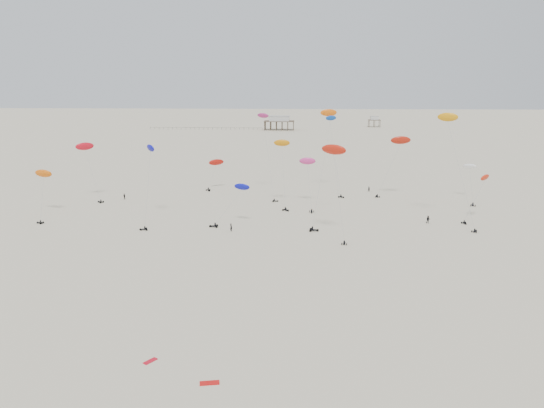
# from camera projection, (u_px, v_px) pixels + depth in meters

# --- Properties ---
(ground_plane) EXTENTS (900.00, 900.00, 0.00)m
(ground_plane) POSITION_uv_depth(u_px,v_px,m) (287.00, 161.00, 225.55)
(ground_plane) COLOR beige
(pavilion_main) EXTENTS (21.00, 13.00, 9.80)m
(pavilion_main) POSITION_uv_depth(u_px,v_px,m) (279.00, 124.00, 371.08)
(pavilion_main) COLOR brown
(pavilion_main) RESTS_ON ground
(pavilion_small) EXTENTS (9.00, 7.00, 8.00)m
(pavilion_small) POSITION_uv_depth(u_px,v_px,m) (374.00, 122.00, 396.52)
(pavilion_small) COLOR brown
(pavilion_small) RESTS_ON ground
(pier_fence) EXTENTS (80.20, 0.20, 1.50)m
(pier_fence) POSITION_uv_depth(u_px,v_px,m) (206.00, 128.00, 374.77)
(pier_fence) COLOR black
(pier_fence) RESTS_ON ground
(rig_0) EXTENTS (4.55, 13.53, 15.63)m
(rig_0) POSITION_uv_depth(u_px,v_px,m) (308.00, 170.00, 143.53)
(rig_0) COLOR black
(rig_0) RESTS_ON ground
(rig_1) EXTENTS (4.73, 13.84, 13.93)m
(rig_1) POSITION_uv_depth(u_px,v_px,m) (471.00, 179.00, 149.75)
(rig_1) COLOR black
(rig_1) RESTS_ON ground
(rig_2) EXTENTS (7.95, 7.48, 11.99)m
(rig_2) POSITION_uv_depth(u_px,v_px,m) (480.00, 188.00, 126.92)
(rig_2) COLOR black
(rig_2) RESTS_ON ground
(rig_3) EXTENTS (5.56, 7.71, 9.60)m
(rig_3) POSITION_uv_depth(u_px,v_px,m) (215.00, 167.00, 165.50)
(rig_3) COLOR black
(rig_3) RESTS_ON ground
(rig_4) EXTENTS (8.21, 14.12, 26.87)m
(rig_4) POSITION_uv_depth(u_px,v_px,m) (452.00, 133.00, 123.81)
(rig_4) COLOR black
(rig_4) RESTS_ON ground
(rig_5) EXTENTS (4.78, 10.33, 18.31)m
(rig_5) POSITION_uv_depth(u_px,v_px,m) (283.00, 157.00, 141.76)
(rig_5) COLOR black
(rig_5) RESTS_ON ground
(rig_6) EXTENTS (7.40, 16.93, 26.55)m
(rig_6) POSITION_uv_depth(u_px,v_px,m) (265.00, 132.00, 156.22)
(rig_6) COLOR black
(rig_6) RESTS_ON ground
(rig_7) EXTENTS (4.17, 15.84, 20.33)m
(rig_7) POSITION_uv_depth(u_px,v_px,m) (149.00, 165.00, 127.00)
(rig_7) COLOR black
(rig_7) RESTS_ON ground
(rig_8) EXTENTS (9.61, 9.57, 16.86)m
(rig_8) POSITION_uv_depth(u_px,v_px,m) (87.00, 154.00, 150.34)
(rig_8) COLOR black
(rig_8) RESTS_ON ground
(rig_9) EXTENTS (6.65, 15.55, 27.21)m
(rig_9) POSITION_uv_depth(u_px,v_px,m) (320.00, 186.00, 122.26)
(rig_9) COLOR black
(rig_9) RESTS_ON ground
(rig_10) EXTENTS (9.31, 6.49, 10.60)m
(rig_10) POSITION_uv_depth(u_px,v_px,m) (233.00, 199.00, 123.97)
(rig_10) COLOR black
(rig_10) RESTS_ON ground
(rig_11) EXTENTS (7.45, 13.76, 14.87)m
(rig_11) POSITION_uv_depth(u_px,v_px,m) (43.00, 179.00, 133.89)
(rig_11) COLOR black
(rig_11) RESTS_ON ground
(rig_12) EXTENTS (7.42, 13.95, 25.93)m
(rig_12) POSITION_uv_depth(u_px,v_px,m) (330.00, 124.00, 159.44)
(rig_12) COLOR black
(rig_12) RESTS_ON ground
(rig_13) EXTENTS (9.94, 3.76, 18.03)m
(rig_13) POSITION_uv_depth(u_px,v_px,m) (399.00, 145.00, 152.22)
(rig_13) COLOR black
(rig_13) RESTS_ON ground
(rig_14) EXTENTS (6.08, 9.33, 20.37)m
(rig_14) POSITION_uv_depth(u_px,v_px,m) (335.00, 158.00, 111.43)
(rig_14) COLOR black
(rig_14) RESTS_ON ground
(spectator_0) EXTENTS (0.89, 0.92, 2.10)m
(spectator_0) POSITION_uv_depth(u_px,v_px,m) (231.00, 231.00, 119.62)
(spectator_0) COLOR black
(spectator_0) RESTS_ON ground
(spectator_1) EXTENTS (1.18, 0.87, 2.17)m
(spectator_1) POSITION_uv_depth(u_px,v_px,m) (428.00, 223.00, 126.24)
(spectator_1) COLOR black
(spectator_1) RESTS_ON ground
(spectator_2) EXTENTS (1.27, 1.16, 1.92)m
(spectator_2) POSITION_uv_depth(u_px,v_px,m) (124.00, 199.00, 152.22)
(spectator_2) COLOR black
(spectator_2) RESTS_ON ground
(spectator_3) EXTENTS (0.82, 0.71, 1.91)m
(spectator_3) POSITION_uv_depth(u_px,v_px,m) (369.00, 192.00, 162.74)
(spectator_3) COLOR black
(spectator_3) RESTS_ON ground
(grounded_kite_a) EXTENTS (2.33, 1.29, 0.08)m
(grounded_kite_a) POSITION_uv_depth(u_px,v_px,m) (210.00, 383.00, 59.18)
(grounded_kite_a) COLOR red
(grounded_kite_a) RESTS_ON ground
(grounded_kite_b) EXTENTS (1.61, 1.88, 0.07)m
(grounded_kite_b) POSITION_uv_depth(u_px,v_px,m) (150.00, 361.00, 63.84)
(grounded_kite_b) COLOR red
(grounded_kite_b) RESTS_ON ground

